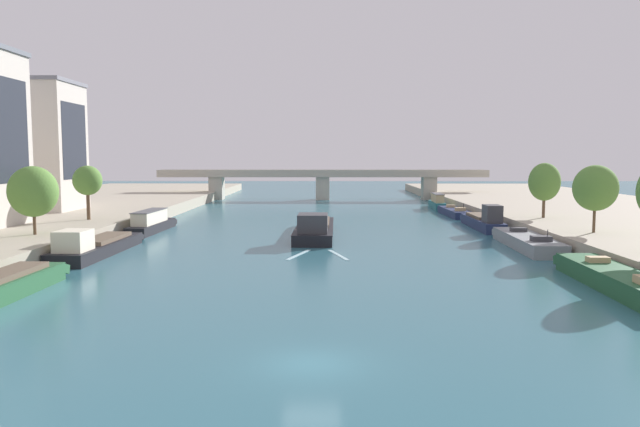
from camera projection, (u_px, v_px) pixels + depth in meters
The scene contains 18 objects.
ground_plane at pixel (312, 364), 26.41m from camera, with size 400.00×400.00×0.00m, color #2D6070.
quay_left at pixel (20, 218), 81.45m from camera, with size 36.00×170.00×1.69m, color #A89E89.
quay_right at pixel (625, 218), 80.74m from camera, with size 36.00×170.00×1.69m, color #A89E89.
barge_midriver at pixel (315, 228), 68.60m from camera, with size 4.46×19.75×3.07m.
wake_behind_barge at pixel (318, 255), 55.80m from camera, with size 5.60×5.93×0.03m.
moored_boat_left_upstream at pixel (96, 246), 55.53m from camera, with size 3.66×16.11×2.85m.
moored_boat_left_end at pixel (151, 223), 72.81m from camera, with size 2.80×13.25×2.63m.
moored_boat_right_second at pixel (616, 279), 41.25m from camera, with size 3.47×16.20×2.42m.
moored_boat_right_gap_after at pixel (527, 241), 60.19m from camera, with size 3.70×15.65×2.34m.
moored_boat_right_upstream at pixel (483, 221), 76.05m from camera, with size 2.69×15.01×3.29m.
moored_boat_right_lone at pixel (454, 212), 93.00m from camera, with size 2.89×13.54×2.16m.
moored_boat_right_end at pixel (437, 202), 105.68m from camera, with size 2.12×10.39×2.64m.
tree_left_nearest at pixel (33, 192), 56.62m from camera, with size 4.47×4.47×6.39m.
tree_left_by_lamp at pixel (87, 181), 70.15m from camera, with size 3.28×3.28×6.23m.
tree_right_far at pixel (595, 188), 58.18m from camera, with size 4.15×4.15×6.47m.
tree_right_midway at pixel (544, 182), 72.36m from camera, with size 3.70×3.70×6.53m.
building_left_tall at pixel (30, 146), 82.68m from camera, with size 12.57×10.06×17.47m.
bridge_far at pixel (323, 180), 127.72m from camera, with size 68.46×4.40×6.23m.
Camera 1 is at (0.59, -25.69, 8.93)m, focal length 34.32 mm.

